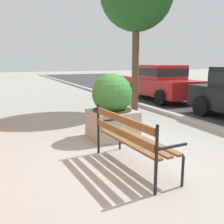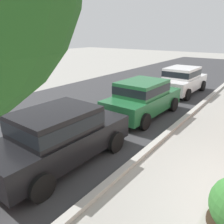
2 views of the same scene
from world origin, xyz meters
name	(u,v)px [view 1 (image 1 of 2)]	position (x,y,z in m)	size (l,w,h in m)	color
ground_plane	(133,160)	(0.00, 0.00, 0.00)	(80.00, 80.00, 0.00)	#9E9B93
park_bench	(130,136)	(0.30, -0.21, 0.54)	(1.83, 0.65, 0.95)	brown
concrete_planter	(112,108)	(-1.39, 0.22, 0.70)	(0.98, 0.98, 1.47)	#A8A399
parked_car_red	(160,81)	(-5.88, 4.61, 0.84)	(4.14, 2.00, 1.56)	#B21E1E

